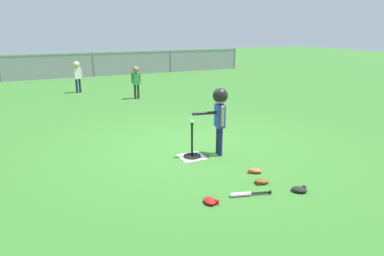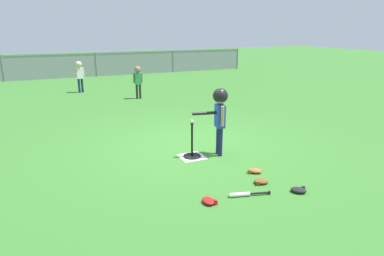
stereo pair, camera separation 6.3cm
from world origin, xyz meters
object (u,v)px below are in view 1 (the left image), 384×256
batter_child (220,108)px  glove_near_bats (299,189)px  fielder_near_right (77,73)px  baseball_on_tee (192,121)px  spare_bat_silver (245,194)px  fielder_near_left (136,78)px  glove_by_plate (255,170)px  glove_tossed_aside (210,201)px  batting_tee (192,152)px  glove_outfield_drop (262,181)px

batter_child → glove_near_bats: size_ratio=4.60×
batter_child → fielder_near_right: size_ratio=1.10×
batter_child → glove_near_bats: batter_child is taller
baseball_on_tee → glove_near_bats: bearing=-66.8°
spare_bat_silver → fielder_near_left: bearing=85.6°
fielder_near_left → baseball_on_tee: bearing=-96.0°
baseball_on_tee → glove_near_bats: baseball_on_tee is taller
fielder_near_right → glove_by_plate: size_ratio=4.19×
spare_bat_silver → glove_near_bats: (0.78, -0.22, 0.01)m
glove_near_bats → glove_tossed_aside: size_ratio=1.20×
batting_tee → glove_near_bats: bearing=-66.8°
baseball_on_tee → fielder_near_right: bearing=97.6°
glove_near_bats → batting_tee: bearing=113.2°
batting_tee → glove_near_bats: batting_tee is taller
batter_child → fielder_near_right: 7.83m
fielder_near_left → fielder_near_right: bearing=128.9°
batter_child → fielder_near_left: batter_child is taller
glove_tossed_aside → glove_outfield_drop: size_ratio=0.86×
batting_tee → fielder_near_right: fielder_near_right is taller
glove_near_bats → fielder_near_left: bearing=91.7°
glove_outfield_drop → glove_tossed_aside: bearing=-168.3°
fielder_near_left → glove_outfield_drop: fielder_near_left is taller
fielder_near_right → fielder_near_left: 2.56m
glove_near_bats → glove_tossed_aside: same height
spare_bat_silver → glove_tossed_aside: size_ratio=2.60×
fielder_near_left → spare_bat_silver: size_ratio=1.83×
fielder_near_right → glove_tossed_aside: size_ratio=5.00×
spare_bat_silver → glove_outfield_drop: (0.46, 0.24, 0.01)m
spare_bat_silver → glove_tossed_aside: glove_tossed_aside is taller
batter_child → spare_bat_silver: (-0.47, -1.58, -0.86)m
batter_child → fielder_near_left: (0.09, 5.69, -0.20)m
fielder_near_left → glove_near_bats: size_ratio=3.96×
batter_child → fielder_near_left: size_ratio=1.16×
spare_bat_silver → glove_near_bats: 0.81m
fielder_near_right → glove_near_bats: bearing=-79.1°
baseball_on_tee → glove_by_plate: 1.39m
baseball_on_tee → glove_near_bats: (0.82, -1.90, -0.64)m
glove_near_bats → glove_outfield_drop: same height
glove_near_bats → glove_tossed_aside: (-1.32, 0.25, 0.00)m
baseball_on_tee → glove_outfield_drop: bearing=-71.1°
fielder_near_right → glove_by_plate: fielder_near_right is taller
batting_tee → baseball_on_tee: bearing=0.0°
batting_tee → glove_by_plate: batting_tee is taller
fielder_near_left → glove_near_bats: 7.53m
baseball_on_tee → spare_bat_silver: baseball_on_tee is taller
fielder_near_right → glove_tossed_aside: 9.27m
batter_child → glove_by_plate: (0.13, -0.97, -0.85)m
fielder_near_left → glove_by_plate: (0.04, -6.66, -0.66)m
spare_bat_silver → batter_child: bearing=73.5°
spare_bat_silver → glove_near_bats: size_ratio=2.17×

